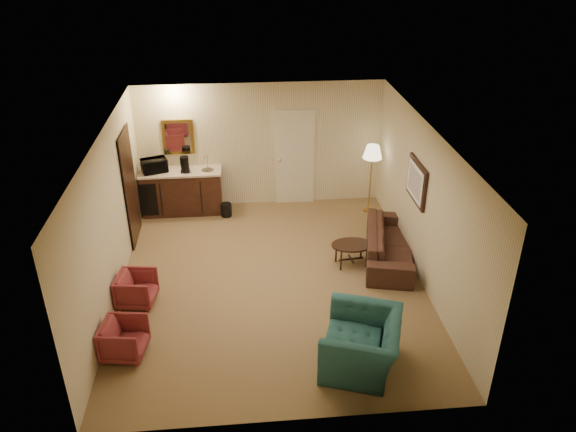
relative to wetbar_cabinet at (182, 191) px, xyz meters
name	(u,v)px	position (x,y,z in m)	size (l,w,h in m)	color
ground	(272,281)	(1.65, -2.72, -0.46)	(6.00, 6.00, 0.00)	#866244
room_walls	(261,169)	(1.55, -1.95, 1.26)	(5.02, 6.01, 2.61)	beige
wetbar_cabinet	(182,191)	(0.00, 0.00, 0.00)	(1.64, 0.58, 0.92)	#381F12
sofa	(390,239)	(3.80, -2.19, -0.06)	(2.04, 0.60, 0.80)	black
teal_armchair	(362,336)	(2.72, -4.84, 0.04)	(1.14, 0.74, 1.00)	#215453
rose_chair_near	(136,288)	(-0.50, -3.13, -0.17)	(0.57, 0.53, 0.58)	maroon
rose_chair_far	(124,337)	(-0.50, -4.33, -0.17)	(0.57, 0.54, 0.59)	maroon
coffee_table	(351,254)	(3.08, -2.33, -0.25)	(0.72, 0.48, 0.41)	black
floor_lamp	(371,179)	(3.85, -0.32, 0.27)	(0.39, 0.39, 1.45)	#AF863A
waste_bin	(226,210)	(0.89, -0.28, -0.32)	(0.22, 0.22, 0.27)	black
microwave	(154,164)	(-0.50, 0.00, 0.63)	(0.49, 0.27, 0.33)	black
coffee_maker	(185,164)	(0.11, -0.07, 0.62)	(0.17, 0.17, 0.32)	black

